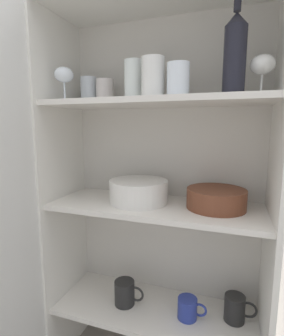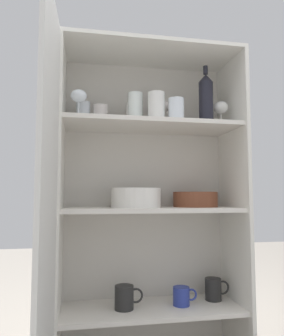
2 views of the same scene
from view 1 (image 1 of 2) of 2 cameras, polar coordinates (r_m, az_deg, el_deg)
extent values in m
cube|color=silver|center=(1.18, 5.03, -6.04)|extent=(0.85, 0.02, 1.48)
cube|color=white|center=(1.21, -16.47, -6.00)|extent=(0.02, 0.34, 1.48)
cube|color=white|center=(1.00, 26.53, -9.74)|extent=(0.02, 0.34, 1.48)
cube|color=silver|center=(1.24, 2.64, -28.55)|extent=(0.81, 0.30, 0.02)
cube|color=silver|center=(1.03, 2.83, -8.46)|extent=(0.81, 0.30, 0.02)
cube|color=silver|center=(0.99, 3.01, 14.03)|extent=(0.81, 0.30, 0.02)
cylinder|color=white|center=(1.01, -1.76, 18.54)|extent=(0.07, 0.07, 0.14)
cylinder|color=white|center=(1.10, 0.39, 17.28)|extent=(0.07, 0.07, 0.12)
cylinder|color=white|center=(0.88, 7.87, 18.52)|extent=(0.07, 0.07, 0.10)
cylinder|color=white|center=(1.19, -11.52, 16.19)|extent=(0.07, 0.07, 0.11)
cylinder|color=white|center=(0.93, 2.41, 19.05)|extent=(0.08, 0.08, 0.13)
cylinder|color=silver|center=(1.14, -8.08, 16.22)|extent=(0.07, 0.07, 0.09)
cylinder|color=silver|center=(1.01, 7.53, 14.57)|extent=(0.07, 0.07, 0.01)
cylinder|color=silver|center=(1.02, 7.57, 16.54)|extent=(0.01, 0.01, 0.06)
ellipsoid|color=silver|center=(1.03, 7.65, 20.01)|extent=(0.08, 0.08, 0.06)
cylinder|color=white|center=(0.94, 24.40, 14.31)|extent=(0.06, 0.06, 0.01)
cylinder|color=white|center=(0.94, 24.53, 16.25)|extent=(0.01, 0.01, 0.06)
ellipsoid|color=white|center=(0.95, 24.78, 19.77)|extent=(0.08, 0.08, 0.06)
cylinder|color=white|center=(1.07, -16.40, 13.99)|extent=(0.07, 0.07, 0.01)
cylinder|color=white|center=(1.08, -16.49, 15.77)|extent=(0.01, 0.01, 0.06)
ellipsoid|color=white|center=(1.08, -16.64, 18.87)|extent=(0.07, 0.07, 0.06)
cylinder|color=black|center=(0.93, 19.50, 20.98)|extent=(0.07, 0.07, 0.21)
cone|color=black|center=(0.97, 19.94, 28.23)|extent=(0.07, 0.07, 0.04)
cylinder|color=black|center=(0.98, 20.09, 30.47)|extent=(0.02, 0.02, 0.04)
cylinder|color=white|center=(1.05, -0.74, -7.22)|extent=(0.23, 0.23, 0.01)
cylinder|color=white|center=(1.05, -0.74, -6.75)|extent=(0.23, 0.23, 0.01)
cylinder|color=white|center=(1.05, -0.74, -6.28)|extent=(0.23, 0.23, 0.01)
cylinder|color=white|center=(1.05, -0.74, -5.81)|extent=(0.23, 0.23, 0.01)
cylinder|color=white|center=(1.05, -0.74, -5.33)|extent=(0.23, 0.23, 0.01)
cylinder|color=white|center=(1.04, -0.74, -4.85)|extent=(0.23, 0.23, 0.01)
cylinder|color=white|center=(1.04, -0.74, -4.37)|extent=(0.23, 0.23, 0.01)
cylinder|color=white|center=(1.04, -0.74, -3.89)|extent=(0.23, 0.23, 0.01)
cylinder|color=white|center=(1.04, -0.74, -3.40)|extent=(0.23, 0.23, 0.01)
cylinder|color=white|center=(1.03, -0.74, -2.92)|extent=(0.23, 0.23, 0.01)
cylinder|color=brown|center=(1.01, 15.83, -6.43)|extent=(0.22, 0.22, 0.07)
torus|color=brown|center=(1.00, 15.91, -4.62)|extent=(0.21, 0.21, 0.01)
cylinder|color=black|center=(1.23, -3.82, -25.44)|extent=(0.08, 0.08, 0.10)
torus|color=black|center=(1.21, -1.29, -25.74)|extent=(0.07, 0.01, 0.07)
cylinder|color=#283893|center=(1.18, 9.84, -27.86)|extent=(0.08, 0.08, 0.08)
torus|color=#283893|center=(1.17, 12.46, -27.95)|extent=(0.06, 0.01, 0.06)
cylinder|color=black|center=(1.20, 19.50, -26.83)|extent=(0.08, 0.08, 0.10)
torus|color=black|center=(1.20, 22.11, -26.70)|extent=(0.07, 0.01, 0.07)
camera|label=2|loc=(0.85, -111.19, -20.62)|focal=35.00mm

